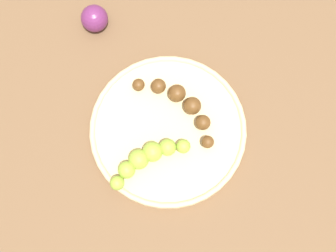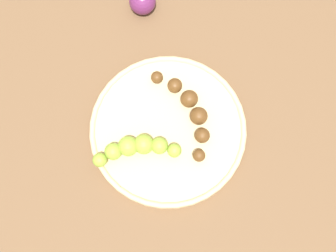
# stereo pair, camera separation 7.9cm
# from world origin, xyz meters

# --- Properties ---
(ground_plane) EXTENTS (2.40, 2.40, 0.00)m
(ground_plane) POSITION_xyz_m (0.00, 0.00, 0.00)
(ground_plane) COLOR brown
(fruit_bowl) EXTENTS (0.28, 0.28, 0.02)m
(fruit_bowl) POSITION_xyz_m (0.00, 0.00, 0.01)
(fruit_bowl) COLOR #D1B784
(fruit_bowl) RESTS_ON ground_plane
(banana_overripe) EXTENTS (0.11, 0.16, 0.03)m
(banana_overripe) POSITION_xyz_m (-0.04, -0.03, 0.04)
(banana_overripe) COLOR #593819
(banana_overripe) RESTS_ON fruit_bowl
(banana_green) EXTENTS (0.15, 0.06, 0.04)m
(banana_green) POSITION_xyz_m (0.05, 0.04, 0.04)
(banana_green) COLOR #8CAD38
(banana_green) RESTS_ON fruit_bowl
(plum_purple) EXTENTS (0.05, 0.05, 0.05)m
(plum_purple) POSITION_xyz_m (0.07, -0.25, 0.03)
(plum_purple) COLOR #662659
(plum_purple) RESTS_ON ground_plane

